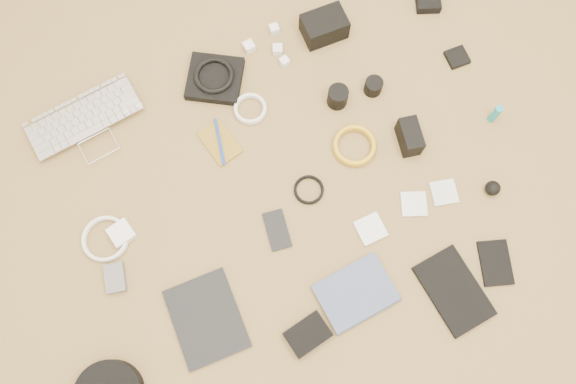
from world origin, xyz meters
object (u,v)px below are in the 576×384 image
object	(u,v)px
tablet	(207,319)
laptop	(91,131)
dslr_camera	(324,26)
phone	(277,230)
paperback	(370,318)

from	to	relation	value
tablet	laptop	bearing A→B (deg)	101.46
dslr_camera	phone	xyz separation A→B (m)	(-0.35, -0.61, -0.04)
tablet	phone	size ratio (longest dim) A/B	2.02
tablet	paperback	world-z (taller)	paperback
dslr_camera	tablet	distance (m)	1.02
tablet	paperback	bearing A→B (deg)	-21.98
paperback	dslr_camera	bearing A→B (deg)	-21.20
laptop	dslr_camera	bearing A→B (deg)	-4.61
tablet	phone	bearing A→B (deg)	30.05
laptop	tablet	bearing A→B (deg)	-86.70
laptop	phone	bearing A→B (deg)	-58.82
dslr_camera	phone	bearing A→B (deg)	-124.97
phone	dslr_camera	bearing A→B (deg)	61.70
phone	paperback	distance (m)	0.38
laptop	dslr_camera	xyz separation A→B (m)	(0.83, 0.12, 0.03)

